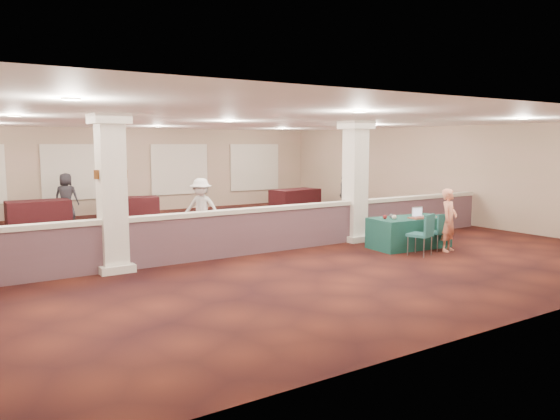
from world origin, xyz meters
TOP-DOWN VIEW (x-y plane):
  - ground at (0.00, 0.00)m, footprint 16.00×16.00m
  - wall_back at (0.00, 8.00)m, footprint 16.00×0.04m
  - wall_front at (0.00, -8.00)m, footprint 16.00×0.04m
  - wall_right at (8.00, 0.00)m, footprint 0.04×16.00m
  - ceiling at (0.00, 0.00)m, footprint 16.00×16.00m
  - partition_wall at (0.00, -1.50)m, footprint 15.60×0.28m
  - column_left at (-3.50, -1.50)m, footprint 0.72×0.72m
  - column_right at (3.00, -1.50)m, footprint 0.72×0.72m
  - sconce_left at (-3.78, -1.50)m, footprint 0.12×0.12m
  - sconce_right at (-3.22, -1.50)m, footprint 0.12×0.12m
  - near_table at (3.50, -3.00)m, footprint 2.08×1.17m
  - conf_chair_main at (3.84, -3.73)m, footprint 0.53×0.53m
  - conf_chair_side at (3.03, -3.90)m, footprint 0.61×0.62m
  - woman at (3.94, -3.87)m, footprint 0.64×0.53m
  - far_table_front_center at (1.96, 0.30)m, footprint 2.17×1.57m
  - far_table_front_right at (2.50, 0.30)m, footprint 1.89×1.12m
  - far_table_back_left at (-3.58, 6.50)m, footprint 1.95×1.01m
  - far_table_back_center at (-0.45, 6.50)m, footprint 1.94×1.28m
  - far_table_back_right at (5.79, 5.28)m, footprint 2.12×1.28m
  - attendee_b at (-0.29, 1.14)m, footprint 1.10×1.11m
  - attendee_c at (6.50, 3.08)m, footprint 0.81×0.97m
  - attendee_d at (-2.59, 7.00)m, footprint 0.91×0.78m
  - laptop_base at (3.81, -3.08)m, footprint 0.37×0.27m
  - laptop_screen at (3.82, -2.96)m, footprint 0.35×0.04m
  - screen_glow at (3.82, -2.97)m, footprint 0.31×0.03m
  - knitting at (3.53, -3.27)m, footprint 0.45×0.35m
  - yarn_cream at (2.91, -3.05)m, footprint 0.12×0.12m
  - yarn_red at (2.77, -2.88)m, footprint 0.11×0.11m
  - yarn_grey at (3.04, -2.83)m, footprint 0.11×0.11m
  - scissors at (4.15, -3.35)m, footprint 0.13×0.04m

SIDE VIEW (x-z plane):
  - ground at x=0.00m, z-range 0.00..0.00m
  - far_table_back_center at x=-0.45m, z-range 0.00..0.72m
  - far_table_front_right at x=2.50m, z-range 0.00..0.73m
  - near_table at x=3.50m, z-range 0.00..0.77m
  - far_table_back_left at x=-3.58m, z-range 0.00..0.78m
  - far_table_front_center at x=1.96m, z-range 0.00..0.79m
  - far_table_back_right at x=5.79m, z-range 0.00..0.81m
  - conf_chair_main at x=3.84m, z-range 0.08..1.01m
  - partition_wall at x=0.00m, z-range 0.02..1.12m
  - conf_chair_side at x=3.03m, z-range 0.09..1.07m
  - attendee_c at x=6.50m, z-range 0.00..1.50m
  - woman at x=3.94m, z-range 0.00..1.53m
  - scissors at x=4.15m, z-range 0.77..0.78m
  - laptop_base at x=3.81m, z-range 0.77..0.79m
  - knitting at x=3.53m, z-range 0.77..0.80m
  - attendee_d at x=-2.59m, z-range 0.00..1.63m
  - yarn_red at x=2.77m, z-range 0.77..0.87m
  - yarn_grey at x=3.04m, z-range 0.77..0.88m
  - yarn_cream at x=2.91m, z-range 0.77..0.88m
  - attendee_b at x=-0.29m, z-range 0.00..1.67m
  - screen_glow at x=3.82m, z-range 0.79..0.99m
  - laptop_screen at x=3.82m, z-range 0.79..1.02m
  - wall_back at x=0.00m, z-range 0.00..3.20m
  - wall_front at x=0.00m, z-range 0.00..3.20m
  - wall_right at x=8.00m, z-range 0.00..3.20m
  - column_left at x=-3.50m, z-range 0.04..3.24m
  - column_right at x=3.00m, z-range 0.04..3.24m
  - sconce_left at x=-3.78m, z-range 1.91..2.09m
  - sconce_right at x=-3.22m, z-range 1.91..2.09m
  - ceiling at x=0.00m, z-range 3.19..3.21m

